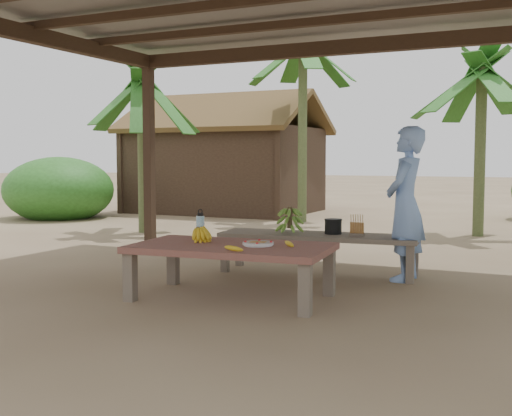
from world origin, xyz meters
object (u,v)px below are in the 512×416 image
at_px(work_table, 232,252).
at_px(cooking_pot, 333,227).
at_px(plate, 258,244).
at_px(water_flask, 200,226).
at_px(bench, 318,239).
at_px(woman, 405,204).
at_px(ripe_banana_bunch, 198,233).

bearing_deg(work_table, cooking_pot, 69.13).
xyz_separation_m(plate, cooking_pot, (0.20, 1.55, 0.01)).
height_order(water_flask, cooking_pot, water_flask).
height_order(work_table, water_flask, water_flask).
distance_m(bench, woman, 1.04).
relative_size(work_table, bench, 0.84).
height_order(ripe_banana_bunch, woman, woman).
bearing_deg(cooking_pot, woman, -3.06).
relative_size(ripe_banana_bunch, plate, 0.88).
distance_m(work_table, cooking_pot, 1.66).
distance_m(work_table, plate, 0.27).
bearing_deg(water_flask, plate, -15.53).
relative_size(water_flask, woman, 0.18).
bearing_deg(water_flask, ripe_banana_bunch, -67.14).
distance_m(plate, water_flask, 0.76).
distance_m(ripe_banana_bunch, water_flask, 0.19).
xyz_separation_m(ripe_banana_bunch, woman, (1.66, 1.48, 0.24)).
xyz_separation_m(water_flask, cooking_pot, (0.92, 1.35, -0.09)).
bearing_deg(water_flask, bench, 58.87).
height_order(plate, water_flask, water_flask).
bearing_deg(cooking_pot, work_table, -105.75).
xyz_separation_m(work_table, bench, (0.30, 1.52, -0.04)).
height_order(ripe_banana_bunch, cooking_pot, ripe_banana_bunch).
bearing_deg(work_table, ripe_banana_bunch, 163.99).
bearing_deg(bench, woman, -3.74).
bearing_deg(work_table, plate, 5.13).
bearing_deg(woman, plate, -29.00).
xyz_separation_m(work_table, plate, (0.25, 0.05, 0.08)).
bearing_deg(plate, woman, 56.30).
distance_m(bench, plate, 1.49).
relative_size(work_table, cooking_pot, 9.98).
distance_m(water_flask, cooking_pot, 1.64).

